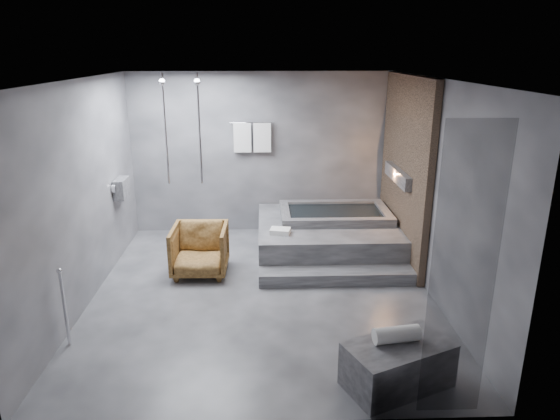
{
  "coord_description": "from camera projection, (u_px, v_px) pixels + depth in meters",
  "views": [
    {
      "loc": [
        0.02,
        -6.11,
        3.13
      ],
      "look_at": [
        0.25,
        0.3,
        1.07
      ],
      "focal_mm": 32.0,
      "sensor_mm": 36.0,
      "label": 1
    }
  ],
  "objects": [
    {
      "name": "tub_step",
      "position": [
        337.0,
        276.0,
        7.04
      ],
      "size": [
        2.2,
        0.36,
        0.18
      ],
      "primitive_type": "cube",
      "color": "#38383B",
      "rests_on": "ground"
    },
    {
      "name": "tub_deck",
      "position": [
        327.0,
        236.0,
        8.11
      ],
      "size": [
        2.2,
        2.0,
        0.5
      ],
      "primitive_type": "cube",
      "color": "#38383B",
      "rests_on": "ground"
    },
    {
      "name": "concrete_bench",
      "position": [
        398.0,
        365.0,
        4.82
      ],
      "size": [
        1.15,
        0.91,
        0.45
      ],
      "primitive_type": "cube",
      "rotation": [
        0.0,
        0.0,
        0.41
      ],
      "color": "#333336",
      "rests_on": "ground"
    },
    {
      "name": "room",
      "position": [
        291.0,
        163.0,
        6.49
      ],
      "size": [
        5.0,
        5.04,
        2.82
      ],
      "color": "#323335",
      "rests_on": "ground"
    },
    {
      "name": "driftwood_chair",
      "position": [
        200.0,
        250.0,
        7.23
      ],
      "size": [
        0.8,
        0.82,
        0.73
      ],
      "primitive_type": "imported",
      "rotation": [
        0.0,
        0.0,
        -0.03
      ],
      "color": "#442A11",
      "rests_on": "ground"
    },
    {
      "name": "rolled_towel",
      "position": [
        397.0,
        334.0,
        4.77
      ],
      "size": [
        0.47,
        0.23,
        0.16
      ],
      "primitive_type": "cylinder",
      "rotation": [
        0.0,
        1.57,
        0.15
      ],
      "color": "silver",
      "rests_on": "concrete_bench"
    },
    {
      "name": "deck_towel",
      "position": [
        280.0,
        231.0,
        7.49
      ],
      "size": [
        0.33,
        0.27,
        0.08
      ],
      "primitive_type": "cube",
      "rotation": [
        0.0,
        0.0,
        -0.2
      ],
      "color": "white",
      "rests_on": "tub_deck"
    }
  ]
}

